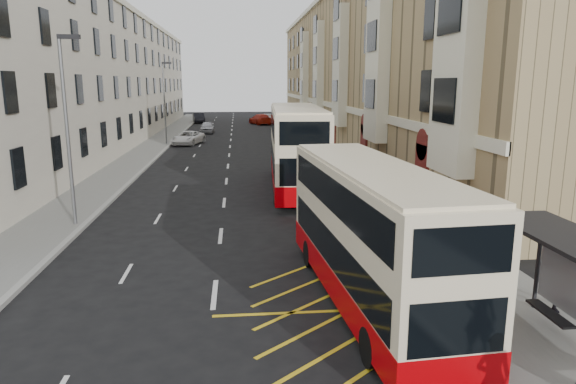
{
  "coord_description": "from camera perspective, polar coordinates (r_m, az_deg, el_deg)",
  "views": [
    {
      "loc": [
        0.8,
        -10.56,
        6.25
      ],
      "look_at": [
        2.59,
        7.78,
        2.28
      ],
      "focal_mm": 32.0,
      "sensor_mm": 36.0,
      "label": 1
    }
  ],
  "objects": [
    {
      "name": "white_van",
      "position": [
        53.38,
        -11.03,
        5.93
      ],
      "size": [
        3.48,
        5.21,
        1.33
      ],
      "primitive_type": "imported",
      "rotation": [
        0.0,
        0.0,
        -0.29
      ],
      "color": "white",
      "rests_on": "ground"
    },
    {
      "name": "road_markings",
      "position": [
        55.92,
        -6.39,
        5.67
      ],
      "size": [
        10.0,
        110.0,
        0.01
      ],
      "primitive_type": null,
      "color": "silver",
      "rests_on": "ground"
    },
    {
      "name": "street_lamp_far",
      "position": [
        53.07,
        -13.53,
        10.08
      ],
      "size": [
        0.93,
        0.18,
        8.0
      ],
      "color": "slate",
      "rests_on": "pavement_left"
    },
    {
      "name": "street_lamp_near",
      "position": [
        23.72,
        -23.31,
        7.28
      ],
      "size": [
        0.93,
        0.18,
        8.0
      ],
      "color": "slate",
      "rests_on": "pavement_left"
    },
    {
      "name": "terrace_right",
      "position": [
        57.69,
        8.79,
        13.28
      ],
      "size": [
        10.75,
        79.0,
        15.25
      ],
      "color": "tan",
      "rests_on": "ground"
    },
    {
      "name": "pedestrian_far",
      "position": [
        17.3,
        14.14,
        -5.98
      ],
      "size": [
        1.01,
        0.53,
        1.65
      ],
      "primitive_type": "imported",
      "rotation": [
        0.0,
        0.0,
        3.01
      ],
      "color": "black",
      "rests_on": "pavement_right"
    },
    {
      "name": "terrace_left",
      "position": [
        57.84,
        -20.26,
        11.69
      ],
      "size": [
        9.18,
        79.0,
        13.25
      ],
      "color": "beige",
      "rests_on": "ground"
    },
    {
      "name": "car_red",
      "position": [
        77.46,
        -3.09,
        8.08
      ],
      "size": [
        3.69,
        5.71,
        1.54
      ],
      "primitive_type": "imported",
      "rotation": [
        0.0,
        0.0,
        3.45
      ],
      "color": "#B01C0C",
      "rests_on": "ground"
    },
    {
      "name": "car_dark",
      "position": [
        81.52,
        -9.88,
        8.12
      ],
      "size": [
        2.29,
        4.81,
        1.52
      ],
      "primitive_type": "imported",
      "rotation": [
        0.0,
        0.0,
        0.15
      ],
      "color": "black",
      "rests_on": "ground"
    },
    {
      "name": "pavement_left",
      "position": [
        41.86,
        -16.97,
        3.14
      ],
      "size": [
        3.0,
        120.0,
        0.15
      ],
      "primitive_type": "cube",
      "color": "slate",
      "rests_on": "ground"
    },
    {
      "name": "double_decker_front",
      "position": [
        14.61,
        9.13,
        -4.68
      ],
      "size": [
        3.06,
        10.27,
        4.04
      ],
      "rotation": [
        0.0,
        0.0,
        0.07
      ],
      "color": "beige",
      "rests_on": "ground"
    },
    {
      "name": "kerb_left",
      "position": [
        41.59,
        -14.95,
        3.21
      ],
      "size": [
        0.25,
        120.0,
        0.15
      ],
      "primitive_type": "cube",
      "color": "gray",
      "rests_on": "ground"
    },
    {
      "name": "double_decker_rear",
      "position": [
        30.01,
        0.93,
        4.92
      ],
      "size": [
        3.41,
        12.27,
        4.85
      ],
      "rotation": [
        0.0,
        0.0,
        -0.05
      ],
      "color": "beige",
      "rests_on": "ground"
    },
    {
      "name": "ground",
      "position": [
        12.3,
        -9.0,
        -18.55
      ],
      "size": [
        200.0,
        200.0,
        0.0
      ],
      "primitive_type": "plane",
      "color": "black",
      "rests_on": "ground"
    },
    {
      "name": "guard_railing",
      "position": [
        18.02,
        12.36,
        -5.55
      ],
      "size": [
        0.06,
        6.56,
        1.01
      ],
      "color": "red",
      "rests_on": "pavement_right"
    },
    {
      "name": "kerb_right",
      "position": [
        41.36,
        1.71,
        3.56
      ],
      "size": [
        0.25,
        120.0,
        0.15
      ],
      "primitive_type": "cube",
      "color": "gray",
      "rests_on": "ground"
    },
    {
      "name": "pavement_right",
      "position": [
        41.65,
        4.45,
        3.6
      ],
      "size": [
        4.0,
        120.0,
        0.15
      ],
      "primitive_type": "cube",
      "color": "slate",
      "rests_on": "ground"
    },
    {
      "name": "car_silver",
      "position": [
        64.89,
        -8.98,
        7.11
      ],
      "size": [
        1.73,
        4.18,
        1.42
      ],
      "primitive_type": "imported",
      "rotation": [
        0.0,
        0.0,
        -0.01
      ],
      "color": "#A3A5AB",
      "rests_on": "ground"
    },
    {
      "name": "pedestrian_mid",
      "position": [
        15.87,
        29.02,
        -8.34
      ],
      "size": [
        1.07,
        0.92,
        1.91
      ],
      "primitive_type": "imported",
      "rotation": [
        0.0,
        0.0,
        0.24
      ],
      "color": "black",
      "rests_on": "pavement_right"
    }
  ]
}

